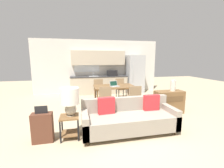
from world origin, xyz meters
TOP-DOWN VIEW (x-y plane):
  - ground_plane at (0.00, 0.00)m, footprint 20.00×20.00m
  - wall_back at (-0.01, 4.63)m, footprint 6.40×0.07m
  - kitchen_counter at (0.01, 4.33)m, footprint 2.84×0.65m
  - refrigerator at (1.87, 4.20)m, footprint 0.82×0.79m
  - dining_table at (0.32, 2.33)m, footprint 1.53×0.96m
  - couch at (0.14, 0.10)m, footprint 2.22×0.80m
  - side_table at (-1.23, 0.10)m, footprint 0.40×0.40m
  - table_lamp at (-1.20, 0.12)m, footprint 0.39×0.39m
  - credenza at (1.83, 1.03)m, footprint 0.92×0.40m
  - vase at (1.94, 1.02)m, footprint 0.17×0.17m
  - dining_chair_far_left at (-0.17, 3.12)m, footprint 0.44×0.44m
  - dining_chair_far_right at (0.80, 3.15)m, footprint 0.45×0.45m
  - dining_chair_near_left at (-0.18, 1.54)m, footprint 0.48×0.48m
  - dining_chair_near_right at (0.80, 1.46)m, footprint 0.47×0.47m
  - laptop at (0.30, 2.24)m, footprint 0.38×0.34m
  - suitcase at (-1.78, 0.06)m, footprint 0.42×0.22m

SIDE VIEW (x-z plane):
  - ground_plane at x=0.00m, z-range 0.00..0.00m
  - suitcase at x=-1.78m, z-range -0.07..0.72m
  - couch at x=0.14m, z-range -0.09..0.76m
  - side_table at x=-1.23m, z-range 0.08..0.60m
  - credenza at x=1.83m, z-range 0.00..0.73m
  - dining_chair_far_left at x=-0.17m, z-range 0.06..0.94m
  - dining_chair_far_right at x=0.80m, z-range 0.06..0.94m
  - dining_chair_near_left at x=-0.18m, z-range 0.06..0.94m
  - dining_chair_near_right at x=0.80m, z-range 0.06..0.94m
  - dining_table at x=0.32m, z-range 0.31..1.04m
  - laptop at x=0.30m, z-range 0.68..0.88m
  - kitchen_counter at x=0.01m, z-range -0.23..1.92m
  - table_lamp at x=-1.20m, z-range 0.58..1.21m
  - vase at x=1.94m, z-range 0.72..1.10m
  - refrigerator at x=1.87m, z-range 0.00..1.93m
  - wall_back at x=-0.01m, z-range 0.00..2.70m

